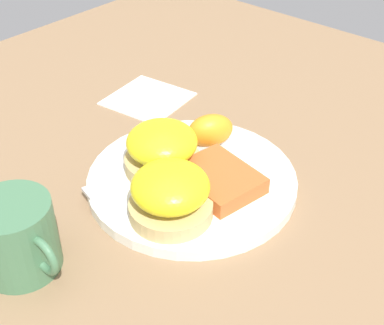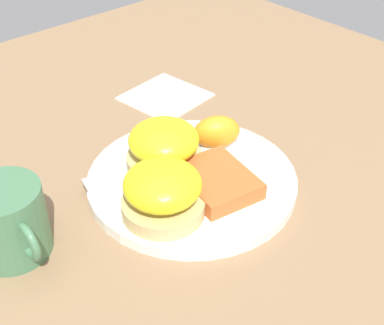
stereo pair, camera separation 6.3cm
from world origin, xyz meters
TOP-DOWN VIEW (x-y plane):
  - ground_plane at (0.00, 0.00)m, footprint 1.10×1.10m
  - plate at (0.00, 0.00)m, footprint 0.25×0.25m
  - sandwich_benedict_left at (-0.04, -0.01)m, footprint 0.09×0.09m
  - sandwich_benedict_right at (0.03, -0.07)m, footprint 0.09×0.09m
  - hashbrown_patty at (0.04, 0.01)m, footprint 0.10×0.09m
  - orange_wedge at (-0.03, 0.07)m, footprint 0.06×0.07m
  - fork at (-0.04, -0.02)m, footprint 0.07×0.21m
  - cup at (-0.04, -0.21)m, footprint 0.11×0.08m
  - napkin at (-0.19, 0.11)m, footprint 0.12×0.12m

SIDE VIEW (x-z plane):
  - ground_plane at x=0.00m, z-range 0.00..0.00m
  - napkin at x=-0.19m, z-range 0.00..0.00m
  - plate at x=0.00m, z-range 0.00..0.01m
  - fork at x=-0.04m, z-range 0.01..0.02m
  - hashbrown_patty at x=0.04m, z-range 0.01..0.03m
  - orange_wedge at x=-0.03m, z-range 0.01..0.06m
  - cup at x=-0.04m, z-range 0.00..0.08m
  - sandwich_benedict_left at x=-0.04m, z-range 0.01..0.07m
  - sandwich_benedict_right at x=0.03m, z-range 0.01..0.07m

